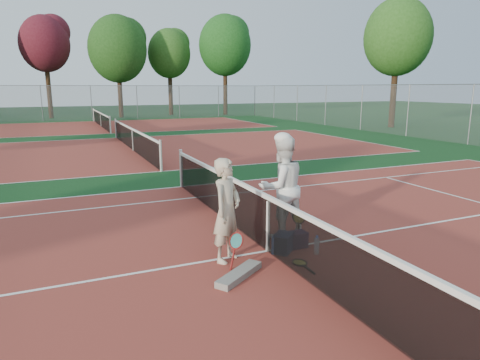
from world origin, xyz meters
name	(u,v)px	position (x,y,z in m)	size (l,w,h in m)	color
ground	(268,251)	(0.00, 0.00, 0.00)	(130.00, 130.00, 0.00)	#0E3313
court_main	(268,251)	(0.00, 0.00, 0.00)	(23.77, 10.97, 0.01)	maroon
court_far_a	(133,150)	(0.00, 13.50, 0.00)	(23.77, 10.97, 0.01)	maroon
court_far_b	(101,126)	(0.00, 27.00, 0.00)	(23.77, 10.97, 0.01)	maroon
net_main	(268,224)	(0.00, 0.00, 0.51)	(0.10, 10.98, 1.02)	black
net_far_a	(133,139)	(0.00, 13.50, 0.51)	(0.10, 10.98, 1.02)	black
net_far_b	(101,120)	(0.00, 27.00, 0.51)	(0.10, 10.98, 1.02)	black
fence_back	(91,103)	(0.00, 34.00, 1.50)	(32.00, 0.06, 3.00)	slate
player_a	(227,210)	(-0.81, -0.07, 0.87)	(0.63, 0.42, 1.74)	#C4B398
player_b	(282,187)	(0.60, 0.62, 0.98)	(0.95, 0.74, 1.96)	white
racket_red	(236,249)	(-0.75, -0.34, 0.27)	(0.31, 0.27, 0.54)	maroon
racket_black_held	(298,226)	(0.78, 0.25, 0.29)	(0.21, 0.27, 0.58)	black
racket_spare	(300,263)	(0.23, -0.70, 0.01)	(0.60, 0.27, 0.03)	black
sports_bag_navy	(283,243)	(0.23, -0.13, 0.16)	(0.41, 0.28, 0.33)	black
sports_bag_purple	(297,240)	(0.57, -0.04, 0.14)	(0.36, 0.25, 0.29)	black
net_cover_canvas	(239,274)	(-0.89, -0.79, 0.05)	(1.00, 0.23, 0.10)	slate
water_bottle	(317,246)	(0.71, -0.47, 0.15)	(0.09, 0.09, 0.30)	silver
tree_back_maroon	(45,44)	(-3.34, 38.16, 6.70)	(4.43, 4.43, 9.29)	#382314
tree_back_3	(118,49)	(2.92, 36.76, 6.37)	(5.44, 5.44, 9.52)	#382314
tree_back_4	(169,54)	(8.30, 38.35, 6.21)	(4.35, 4.35, 8.74)	#382314
tree_back_5	(225,46)	(13.85, 36.79, 7.09)	(5.43, 5.43, 10.24)	#382314
tree_right_1	(398,37)	(19.41, 17.99, 6.27)	(4.68, 4.68, 8.99)	#382314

